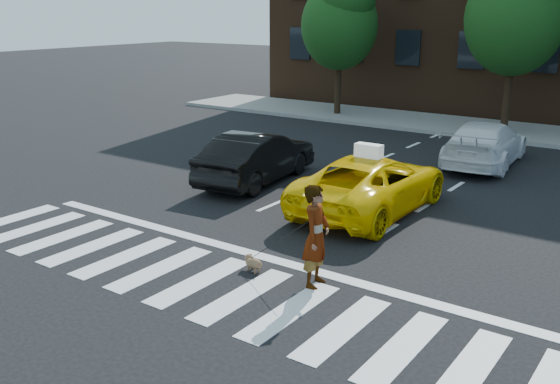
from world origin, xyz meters
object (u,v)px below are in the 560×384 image
at_px(black_sedan, 257,157).
at_px(woman, 316,236).
at_px(tree_mid, 517,6).
at_px(taxi, 371,183).
at_px(dog, 253,262).
at_px(white_suv, 485,143).
at_px(tree_left, 340,16).

relative_size(black_sedan, woman, 2.35).
relative_size(tree_mid, taxi, 1.43).
xyz_separation_m(taxi, dog, (-0.13, -4.56, -0.52)).
bearing_deg(black_sedan, white_suv, -135.51).
distance_m(tree_left, woman, 18.49).
height_order(tree_mid, taxi, tree_mid).
relative_size(tree_mid, woman, 3.80).
bearing_deg(tree_left, tree_mid, -0.00).
xyz_separation_m(white_suv, woman, (0.40, -10.65, 0.25)).
distance_m(taxi, white_suv, 6.29).
relative_size(white_suv, woman, 2.54).
bearing_deg(tree_mid, dog, -90.15).
bearing_deg(taxi, black_sedan, -7.55).
bearing_deg(woman, tree_left, 18.52).
bearing_deg(dog, black_sedan, 145.66).
relative_size(tree_left, tree_mid, 0.92).
distance_m(taxi, dog, 4.59).
relative_size(woman, dog, 3.75).
height_order(taxi, dog, taxi).
height_order(tree_left, black_sedan, tree_left).
height_order(taxi, white_suv, taxi).
bearing_deg(black_sedan, tree_mid, -115.55).
bearing_deg(woman, taxi, 4.58).
relative_size(tree_left, dog, 13.03).
xyz_separation_m(taxi, black_sedan, (-3.87, 0.50, 0.03)).
bearing_deg(dog, woman, 25.70).
xyz_separation_m(black_sedan, dog, (3.74, -5.05, -0.55)).
xyz_separation_m(tree_left, tree_mid, (7.50, -0.00, 0.41)).
bearing_deg(tree_mid, taxi, -89.56).
height_order(woman, dog, woman).
bearing_deg(taxi, tree_mid, -89.81).
distance_m(taxi, woman, 4.57).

